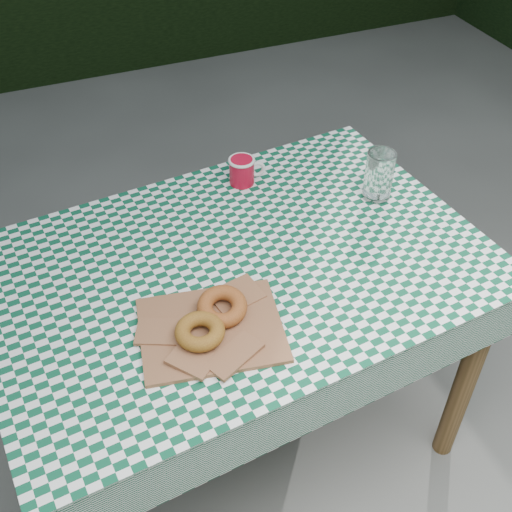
{
  "coord_description": "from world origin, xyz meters",
  "views": [
    {
      "loc": [
        -0.27,
        -0.92,
        1.81
      ],
      "look_at": [
        0.16,
        0.13,
        0.79
      ],
      "focal_mm": 44.51,
      "sensor_mm": 36.0,
      "label": 1
    }
  ],
  "objects_px": {
    "table": "(240,361)",
    "drinking_glass": "(379,175)",
    "paper_bag": "(211,329)",
    "coffee_mug": "(242,171)"
  },
  "relations": [
    {
      "from": "paper_bag",
      "to": "coffee_mug",
      "type": "distance_m",
      "value": 0.56
    },
    {
      "from": "table",
      "to": "coffee_mug",
      "type": "xyz_separation_m",
      "value": [
        0.13,
        0.31,
        0.42
      ]
    },
    {
      "from": "paper_bag",
      "to": "table",
      "type": "bearing_deg",
      "value": 54.38
    },
    {
      "from": "paper_bag",
      "to": "drinking_glass",
      "type": "distance_m",
      "value": 0.66
    },
    {
      "from": "table",
      "to": "drinking_glass",
      "type": "distance_m",
      "value": 0.65
    },
    {
      "from": "table",
      "to": "coffee_mug",
      "type": "height_order",
      "value": "coffee_mug"
    },
    {
      "from": "coffee_mug",
      "to": "paper_bag",
      "type": "bearing_deg",
      "value": -109.2
    },
    {
      "from": "coffee_mug",
      "to": "table",
      "type": "bearing_deg",
      "value": -104.1
    },
    {
      "from": "table",
      "to": "coffee_mug",
      "type": "distance_m",
      "value": 0.54
    },
    {
      "from": "table",
      "to": "paper_bag",
      "type": "bearing_deg",
      "value": -131.56
    }
  ]
}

